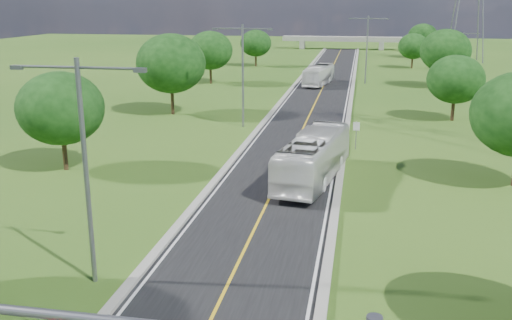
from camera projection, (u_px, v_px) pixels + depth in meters
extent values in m
plane|color=#2B5217|center=(315.00, 103.00, 70.14)|extent=(260.00, 260.00, 0.00)
cube|color=black|center=(319.00, 95.00, 75.81)|extent=(8.00, 150.00, 0.06)
cube|color=gray|center=(288.00, 93.00, 76.53)|extent=(0.50, 150.00, 0.22)
cube|color=gray|center=(351.00, 95.00, 75.04)|extent=(0.50, 150.00, 0.22)
cylinder|color=slate|center=(356.00, 136.00, 48.08)|extent=(0.08, 0.08, 2.40)
cube|color=white|center=(356.00, 126.00, 47.83)|extent=(0.55, 0.04, 0.70)
cube|color=gray|center=(302.00, 45.00, 147.33)|extent=(1.20, 3.00, 2.00)
cube|color=gray|center=(381.00, 46.00, 143.84)|extent=(1.20, 3.00, 2.00)
cube|color=gray|center=(342.00, 39.00, 145.15)|extent=(30.00, 3.00, 1.20)
cylinder|color=slate|center=(86.00, 175.00, 24.39)|extent=(0.22, 0.22, 10.00)
cylinder|color=slate|center=(46.00, 67.00, 23.39)|extent=(2.80, 0.12, 0.12)
cylinder|color=slate|center=(109.00, 68.00, 22.90)|extent=(2.80, 0.12, 0.12)
cube|color=slate|center=(17.00, 67.00, 23.63)|extent=(0.50, 0.25, 0.18)
cube|color=slate|center=(140.00, 70.00, 22.69)|extent=(0.50, 0.25, 0.18)
cylinder|color=slate|center=(243.00, 77.00, 55.63)|extent=(0.22, 0.22, 10.00)
cylinder|color=slate|center=(228.00, 28.00, 54.62)|extent=(2.80, 0.12, 0.12)
cylinder|color=slate|center=(257.00, 29.00, 54.14)|extent=(2.80, 0.12, 0.12)
cube|color=slate|center=(215.00, 29.00, 54.86)|extent=(0.50, 0.25, 0.18)
cube|color=slate|center=(270.00, 29.00, 53.92)|extent=(0.50, 0.25, 0.18)
cylinder|color=slate|center=(367.00, 50.00, 84.77)|extent=(0.22, 0.22, 10.00)
cylinder|color=slate|center=(359.00, 18.00, 83.76)|extent=(2.80, 0.12, 0.12)
cylinder|color=slate|center=(378.00, 18.00, 83.28)|extent=(2.80, 0.12, 0.12)
cube|color=slate|center=(350.00, 19.00, 84.00)|extent=(0.50, 0.25, 0.18)
cube|color=slate|center=(387.00, 19.00, 83.06)|extent=(0.50, 0.25, 0.18)
cylinder|color=black|center=(65.00, 152.00, 42.27)|extent=(0.36, 0.36, 2.70)
ellipsoid|color=black|center=(61.00, 108.00, 41.38)|extent=(6.30, 6.30, 5.36)
cylinder|color=black|center=(172.00, 100.00, 62.85)|extent=(0.36, 0.36, 3.24)
ellipsoid|color=black|center=(171.00, 63.00, 61.77)|extent=(7.56, 7.56, 6.43)
cylinder|color=black|center=(211.00, 74.00, 85.96)|extent=(0.36, 0.36, 2.88)
ellipsoid|color=black|center=(210.00, 50.00, 85.01)|extent=(6.72, 6.72, 5.71)
cylinder|color=black|center=(256.00, 60.00, 108.29)|extent=(0.36, 0.36, 2.52)
ellipsoid|color=black|center=(256.00, 43.00, 107.46)|extent=(5.88, 5.88, 5.00)
cylinder|color=black|center=(453.00, 109.00, 59.60)|extent=(0.36, 0.36, 2.52)
ellipsoid|color=black|center=(456.00, 79.00, 58.77)|extent=(5.88, 5.88, 5.00)
cylinder|color=black|center=(443.00, 77.00, 81.90)|extent=(0.36, 0.36, 3.06)
ellipsoid|color=black|center=(446.00, 51.00, 80.88)|extent=(7.14, 7.14, 6.07)
cylinder|color=black|center=(412.00, 62.00, 105.15)|extent=(0.36, 0.36, 2.34)
ellipsoid|color=black|center=(413.00, 46.00, 104.37)|extent=(5.46, 5.46, 4.64)
cylinder|color=black|center=(422.00, 52.00, 123.42)|extent=(0.36, 0.36, 2.70)
ellipsoid|color=black|center=(423.00, 36.00, 122.52)|extent=(6.30, 6.30, 5.36)
imported|color=silver|center=(314.00, 157.00, 39.52)|extent=(4.63, 12.19, 3.31)
imported|color=white|center=(319.00, 75.00, 84.28)|extent=(4.04, 10.58, 2.88)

